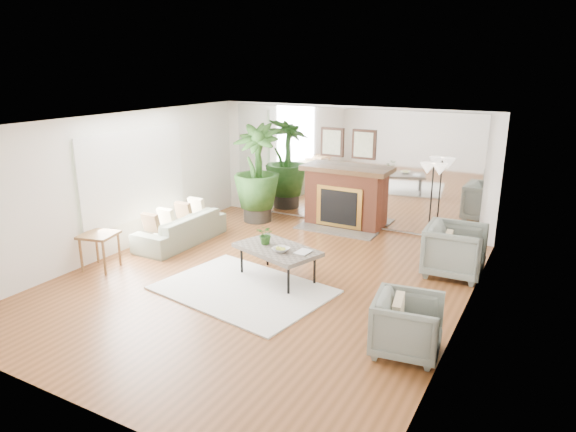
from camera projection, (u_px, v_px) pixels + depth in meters
The scene contains 18 objects.
ground at pixel (261, 282), 8.12m from camera, with size 7.00×7.00×0.00m, color brown.
wall_left at pixel (117, 184), 9.14m from camera, with size 0.02×7.00×2.50m, color white.
wall_right at pixel (464, 236), 6.38m from camera, with size 0.02×7.00×2.50m, color white.
wall_back at pixel (348, 167), 10.69m from camera, with size 6.00×0.02×2.50m, color white.
mirror_panel at pixel (348, 167), 10.68m from camera, with size 5.40×0.04×2.40m, color silver.
window_panel at pixel (134, 175), 9.43m from camera, with size 0.04×2.40×1.50m, color #B2E09E.
fireplace at pixel (343, 197), 10.67m from camera, with size 1.85×0.83×2.05m.
area_rug at pixel (243, 290), 7.81m from camera, with size 2.49×1.78×0.03m, color white.
coffee_table at pixel (277, 250), 8.09m from camera, with size 1.51×1.16×0.53m.
sofa at pixel (181, 229), 9.83m from camera, with size 1.94×0.76×0.57m, color gray.
armchair_back at pixel (455, 250), 8.27m from camera, with size 0.90×0.93×0.85m, color slate.
armchair_front at pixel (408, 325), 6.03m from camera, with size 0.77×0.79×0.72m, color slate.
side_table at pixel (99, 239), 8.50m from camera, with size 0.66×0.66×0.62m.
potted_ficus at pixel (257, 170), 10.98m from camera, with size 1.14×1.14×2.11m.
floor_lamp at pixel (433, 176), 9.49m from camera, with size 0.51×0.28×1.56m.
tabletop_plant at pixel (266, 235), 8.19m from camera, with size 0.29×0.25×0.32m, color #366625.
fruit_bowl at pixel (281, 250), 7.90m from camera, with size 0.25×0.25×0.06m, color brown.
book at pixel (298, 251), 7.90m from camera, with size 0.20×0.28×0.02m, color brown.
Camera 1 is at (3.97, -6.36, 3.31)m, focal length 32.00 mm.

